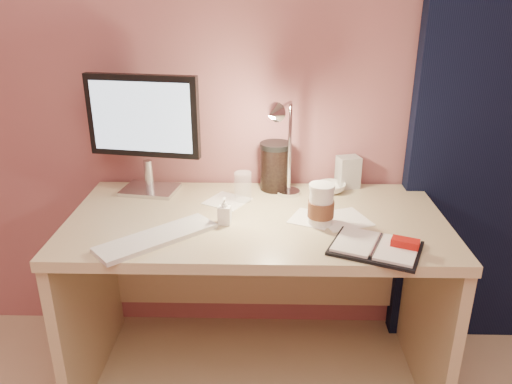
{
  "coord_description": "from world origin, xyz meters",
  "views": [
    {
      "loc": [
        0.04,
        -0.31,
        1.51
      ],
      "look_at": [
        -0.0,
        1.33,
        0.85
      ],
      "focal_mm": 35.0,
      "sensor_mm": 36.0,
      "label": 1
    }
  ],
  "objects_px": {
    "product_box": "(348,172)",
    "keyboard": "(157,238)",
    "desk": "(257,260)",
    "monitor": "(144,124)",
    "lotion_bottle": "(225,211)",
    "bowl": "(331,188)",
    "coffee_cup": "(321,206)",
    "planner": "(378,247)",
    "dark_jar": "(275,169)",
    "desk_lamp": "(302,141)",
    "clear_cup": "(243,187)"
  },
  "relations": [
    {
      "from": "product_box",
      "to": "keyboard",
      "type": "bearing_deg",
      "value": -160.21
    },
    {
      "from": "desk",
      "to": "product_box",
      "type": "distance_m",
      "value": 0.54
    },
    {
      "from": "monitor",
      "to": "lotion_bottle",
      "type": "bearing_deg",
      "value": -31.91
    },
    {
      "from": "desk",
      "to": "bowl",
      "type": "xyz_separation_m",
      "value": [
        0.31,
        0.18,
        0.24
      ]
    },
    {
      "from": "monitor",
      "to": "product_box",
      "type": "height_order",
      "value": "monitor"
    },
    {
      "from": "bowl",
      "to": "product_box",
      "type": "bearing_deg",
      "value": 38.03
    },
    {
      "from": "coffee_cup",
      "to": "bowl",
      "type": "distance_m",
      "value": 0.32
    },
    {
      "from": "planner",
      "to": "product_box",
      "type": "xyz_separation_m",
      "value": [
        -0.02,
        0.56,
        0.06
      ]
    },
    {
      "from": "lotion_bottle",
      "to": "dark_jar",
      "type": "height_order",
      "value": "dark_jar"
    },
    {
      "from": "lotion_bottle",
      "to": "dark_jar",
      "type": "xyz_separation_m",
      "value": [
        0.19,
        0.34,
        0.04
      ]
    },
    {
      "from": "coffee_cup",
      "to": "dark_jar",
      "type": "xyz_separation_m",
      "value": [
        -0.16,
        0.34,
        0.02
      ]
    },
    {
      "from": "keyboard",
      "to": "monitor",
      "type": "bearing_deg",
      "value": 63.66
    },
    {
      "from": "monitor",
      "to": "desk_lamp",
      "type": "bearing_deg",
      "value": -0.32
    },
    {
      "from": "coffee_cup",
      "to": "desk",
      "type": "bearing_deg",
      "value": 150.98
    },
    {
      "from": "monitor",
      "to": "coffee_cup",
      "type": "height_order",
      "value": "monitor"
    },
    {
      "from": "keyboard",
      "to": "bowl",
      "type": "relative_size",
      "value": 3.49
    },
    {
      "from": "desk",
      "to": "coffee_cup",
      "type": "distance_m",
      "value": 0.4
    },
    {
      "from": "planner",
      "to": "desk",
      "type": "bearing_deg",
      "value": 164.63
    },
    {
      "from": "desk_lamp",
      "to": "desk",
      "type": "bearing_deg",
      "value": -136.46
    },
    {
      "from": "clear_cup",
      "to": "desk_lamp",
      "type": "height_order",
      "value": "desk_lamp"
    },
    {
      "from": "desk",
      "to": "desk_lamp",
      "type": "distance_m",
      "value": 0.51
    },
    {
      "from": "keyboard",
      "to": "bowl",
      "type": "height_order",
      "value": "bowl"
    },
    {
      "from": "clear_cup",
      "to": "planner",
      "type": "bearing_deg",
      "value": -41.07
    },
    {
      "from": "clear_cup",
      "to": "desk",
      "type": "bearing_deg",
      "value": -53.98
    },
    {
      "from": "monitor",
      "to": "product_box",
      "type": "relative_size",
      "value": 3.59
    },
    {
      "from": "bowl",
      "to": "desk_lamp",
      "type": "relative_size",
      "value": 0.29
    },
    {
      "from": "monitor",
      "to": "clear_cup",
      "type": "distance_m",
      "value": 0.47
    },
    {
      "from": "keyboard",
      "to": "bowl",
      "type": "bearing_deg",
      "value": -6.68
    },
    {
      "from": "keyboard",
      "to": "desk_lamp",
      "type": "height_order",
      "value": "desk_lamp"
    },
    {
      "from": "bowl",
      "to": "lotion_bottle",
      "type": "height_order",
      "value": "lotion_bottle"
    },
    {
      "from": "monitor",
      "to": "desk_lamp",
      "type": "xyz_separation_m",
      "value": [
        0.62,
        -0.11,
        -0.03
      ]
    },
    {
      "from": "dark_jar",
      "to": "monitor",
      "type": "bearing_deg",
      "value": -174.98
    },
    {
      "from": "desk",
      "to": "desk_lamp",
      "type": "height_order",
      "value": "desk_lamp"
    },
    {
      "from": "clear_cup",
      "to": "lotion_bottle",
      "type": "distance_m",
      "value": 0.22
    },
    {
      "from": "keyboard",
      "to": "clear_cup",
      "type": "xyz_separation_m",
      "value": [
        0.27,
        0.35,
        0.05
      ]
    },
    {
      "from": "desk",
      "to": "planner",
      "type": "relative_size",
      "value": 4.13
    },
    {
      "from": "keyboard",
      "to": "clear_cup",
      "type": "bearing_deg",
      "value": 9.91
    },
    {
      "from": "coffee_cup",
      "to": "bowl",
      "type": "relative_size",
      "value": 1.26
    },
    {
      "from": "bowl",
      "to": "desk_lamp",
      "type": "bearing_deg",
      "value": -138.03
    },
    {
      "from": "planner",
      "to": "bowl",
      "type": "distance_m",
      "value": 0.51
    },
    {
      "from": "desk",
      "to": "product_box",
      "type": "bearing_deg",
      "value": 32.17
    },
    {
      "from": "clear_cup",
      "to": "bowl",
      "type": "distance_m",
      "value": 0.38
    },
    {
      "from": "lotion_bottle",
      "to": "product_box",
      "type": "distance_m",
      "value": 0.62
    },
    {
      "from": "planner",
      "to": "lotion_bottle",
      "type": "bearing_deg",
      "value": -176.8
    },
    {
      "from": "monitor",
      "to": "planner",
      "type": "distance_m",
      "value": 1.02
    },
    {
      "from": "product_box",
      "to": "coffee_cup",
      "type": "bearing_deg",
      "value": -127.82
    },
    {
      "from": "monitor",
      "to": "product_box",
      "type": "distance_m",
      "value": 0.87
    },
    {
      "from": "keyboard",
      "to": "dark_jar",
      "type": "relative_size",
      "value": 2.32
    },
    {
      "from": "monitor",
      "to": "keyboard",
      "type": "xyz_separation_m",
      "value": [
        0.12,
        -0.43,
        -0.28
      ]
    },
    {
      "from": "coffee_cup",
      "to": "bowl",
      "type": "bearing_deg",
      "value": 76.37
    }
  ]
}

